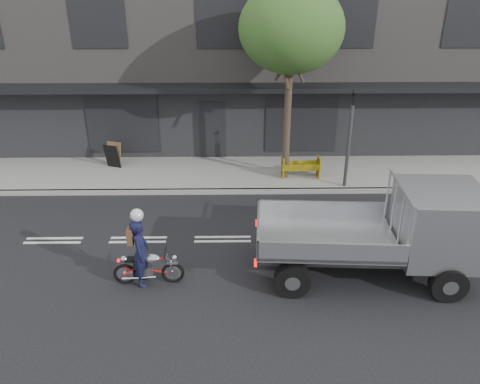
% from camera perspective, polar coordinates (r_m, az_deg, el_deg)
% --- Properties ---
extents(ground, '(80.00, 80.00, 0.00)m').
position_cam_1_polar(ground, '(13.39, -2.13, -5.78)').
color(ground, black).
rests_on(ground, ground).
extents(sidewalk, '(32.00, 3.20, 0.15)m').
position_cam_1_polar(sidewalk, '(17.56, -1.85, 2.27)').
color(sidewalk, gray).
rests_on(sidewalk, ground).
extents(kerb, '(32.00, 0.20, 0.15)m').
position_cam_1_polar(kerb, '(16.10, -1.93, 0.08)').
color(kerb, gray).
rests_on(kerb, ground).
extents(building_main, '(26.00, 10.00, 8.00)m').
position_cam_1_polar(building_main, '(22.99, -1.74, 17.82)').
color(building_main, slate).
rests_on(building_main, ground).
extents(street_tree, '(3.40, 3.40, 6.74)m').
position_cam_1_polar(street_tree, '(15.90, 6.27, 19.16)').
color(street_tree, '#382B21').
rests_on(street_tree, ground).
extents(traffic_light_pole, '(0.12, 0.12, 3.50)m').
position_cam_1_polar(traffic_light_pole, '(16.21, 13.09, 5.61)').
color(traffic_light_pole, '#2D2D30').
rests_on(traffic_light_pole, ground).
extents(motorcycle, '(1.72, 0.50, 0.88)m').
position_cam_1_polar(motorcycle, '(11.60, -11.10, -8.94)').
color(motorcycle, black).
rests_on(motorcycle, ground).
extents(rider, '(0.43, 0.64, 1.72)m').
position_cam_1_polar(rider, '(11.41, -12.01, -7.23)').
color(rider, black).
rests_on(rider, ground).
extents(flatbed_ute, '(5.40, 2.48, 2.45)m').
position_cam_1_polar(flatbed_ute, '(11.95, 20.94, -3.92)').
color(flatbed_ute, black).
rests_on(flatbed_ute, ground).
extents(construction_barrier, '(1.42, 0.63, 0.78)m').
position_cam_1_polar(construction_barrier, '(16.90, 7.52, 2.84)').
color(construction_barrier, yellow).
rests_on(construction_barrier, sidewalk).
extents(sandwich_board, '(0.68, 0.56, 0.92)m').
position_cam_1_polar(sandwich_board, '(18.38, -15.33, 4.21)').
color(sandwich_board, black).
rests_on(sandwich_board, sidewalk).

